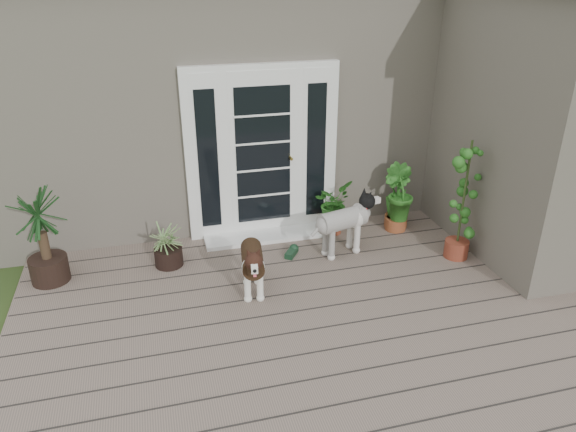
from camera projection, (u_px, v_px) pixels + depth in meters
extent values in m
cube|color=#6B5B4C|center=(334.00, 331.00, 5.25)|extent=(6.20, 4.60, 0.12)
cube|color=#665E54|center=(246.00, 89.00, 8.34)|extent=(7.40, 4.00, 3.10)
cube|color=#665E54|center=(543.00, 130.00, 6.26)|extent=(1.60, 2.40, 3.10)
cube|color=white|center=(262.00, 152.00, 6.65)|extent=(1.90, 0.14, 2.15)
cube|color=white|center=(267.00, 235.00, 6.92)|extent=(1.60, 0.40, 0.05)
imported|color=#1A5117|center=(333.00, 211.00, 6.93)|extent=(0.68, 0.68, 0.62)
imported|color=#1A5518|center=(397.00, 206.00, 6.99)|extent=(0.59, 0.59, 0.67)
imported|color=#235D1A|center=(397.00, 205.00, 7.09)|extent=(0.55, 0.55, 0.61)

